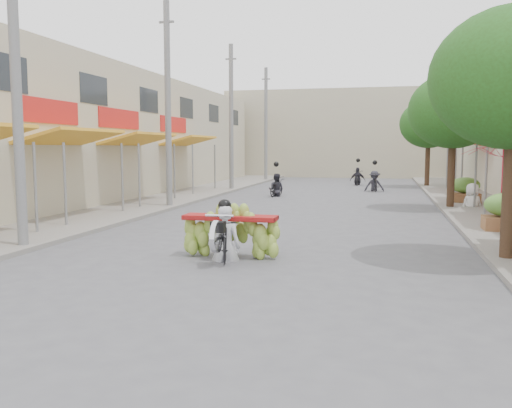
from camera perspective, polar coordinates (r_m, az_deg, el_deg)
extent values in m
plane|color=#545459|center=(8.86, -6.22, -9.82)|extent=(120.00, 120.00, 0.00)
cube|color=gray|center=(25.16, -9.86, 0.55)|extent=(4.00, 60.00, 0.12)
cube|color=gray|center=(23.51, 23.35, -0.23)|extent=(4.00, 60.00, 0.12)
cube|color=#B6AC90|center=(26.58, -20.87, 6.88)|extent=(8.00, 40.00, 6.00)
cylinder|color=slate|center=(15.81, -22.20, 1.44)|extent=(0.08, 0.08, 2.55)
cube|color=gold|center=(18.89, -18.76, 6.71)|extent=(1.77, 4.00, 0.53)
cylinder|color=slate|center=(16.97, -19.47, 1.82)|extent=(0.08, 0.08, 2.55)
cylinder|color=slate|center=(20.08, -13.91, 2.58)|extent=(0.08, 0.08, 2.55)
cube|color=red|center=(19.40, -21.08, 9.12)|extent=(0.10, 3.50, 0.80)
cube|color=gold|center=(23.28, -12.19, 6.70)|extent=(1.77, 4.00, 0.53)
cylinder|color=slate|center=(21.33, -12.19, 2.81)|extent=(0.08, 0.08, 2.55)
cylinder|color=slate|center=(24.63, -8.59, 3.29)|extent=(0.08, 0.08, 2.55)
cube|color=red|center=(23.70, -14.18, 8.70)|extent=(0.10, 3.50, 0.80)
cube|color=gold|center=(28.82, -7.03, 6.63)|extent=(1.77, 4.00, 0.53)
cylinder|color=slate|center=(26.87, -6.68, 3.54)|extent=(0.08, 0.08, 2.55)
cylinder|color=slate|center=(30.27, -4.35, 3.83)|extent=(0.08, 0.08, 2.55)
cube|color=red|center=(29.16, -8.69, 8.27)|extent=(0.10, 3.50, 0.80)
cube|color=#1E2328|center=(17.89, -24.95, 12.48)|extent=(0.08, 2.00, 1.10)
cube|color=#1E2328|center=(22.03, -16.74, 11.45)|extent=(0.08, 2.00, 1.10)
cube|color=#1E2328|center=(26.47, -11.24, 10.63)|extent=(0.08, 2.00, 1.10)
cube|color=#1E2328|center=(31.08, -7.36, 9.99)|extent=(0.08, 2.00, 1.10)
cube|color=#1E2328|center=(35.80, -4.50, 9.49)|extent=(0.08, 2.00, 1.10)
cube|color=#1E2328|center=(40.58, -2.31, 9.09)|extent=(0.08, 2.00, 1.10)
cylinder|color=slate|center=(16.53, 25.25, 1.49)|extent=(0.08, 0.08, 2.55)
cylinder|color=slate|center=(20.25, 23.05, 2.31)|extent=(0.08, 0.08, 2.55)
cube|color=red|center=(24.40, 23.48, 6.30)|extent=(1.77, 4.20, 0.53)
cylinder|color=slate|center=(22.42, 22.11, 2.66)|extent=(0.08, 0.08, 2.55)
cylinder|color=slate|center=(26.18, 20.85, 3.12)|extent=(0.08, 0.08, 2.55)
cube|color=red|center=(30.33, 21.49, 6.23)|extent=(1.77, 4.20, 0.53)
cylinder|color=slate|center=(28.36, 20.27, 3.33)|extent=(0.08, 0.08, 2.55)
cylinder|color=slate|center=(32.13, 19.46, 3.63)|extent=(0.08, 0.08, 2.55)
cube|color=#B6AC90|center=(46.13, 9.81, 7.27)|extent=(20.00, 6.00, 7.00)
cylinder|color=slate|center=(13.88, -23.96, 12.07)|extent=(0.24, 0.24, 8.00)
cylinder|color=slate|center=(21.73, -9.26, 10.12)|extent=(0.24, 0.24, 8.00)
cube|color=slate|center=(22.19, -9.40, 18.39)|extent=(0.60, 0.08, 0.08)
cylinder|color=slate|center=(30.22, -2.63, 9.01)|extent=(0.24, 0.24, 8.00)
cube|color=slate|center=(30.56, -2.66, 15.01)|extent=(0.60, 0.08, 0.08)
cylinder|color=slate|center=(38.95, 1.04, 8.34)|extent=(0.24, 0.24, 8.00)
cube|color=slate|center=(39.21, 1.05, 13.01)|extent=(0.60, 0.08, 0.08)
cylinder|color=#3A2719|center=(12.32, 25.13, 1.66)|extent=(0.28, 0.28, 3.20)
cylinder|color=#3A2719|center=(22.19, 19.88, 3.55)|extent=(0.28, 0.28, 3.20)
ellipsoid|color=#205318|center=(22.22, 20.08, 9.23)|extent=(3.40, 3.40, 2.90)
cylinder|color=#3A2719|center=(34.13, 17.60, 4.36)|extent=(0.28, 0.28, 3.20)
ellipsoid|color=#205318|center=(34.15, 17.72, 8.05)|extent=(3.40, 3.40, 2.90)
cube|color=brown|center=(16.50, 24.84, -1.66)|extent=(1.20, 0.80, 0.50)
ellipsoid|color=#5A9638|center=(16.44, 24.93, 0.34)|extent=(1.20, 0.88, 0.66)
cube|color=brown|center=(24.34, 21.12, 0.79)|extent=(1.20, 0.80, 0.50)
ellipsoid|color=#5A9638|center=(24.30, 21.17, 2.15)|extent=(1.20, 0.88, 0.66)
imported|color=black|center=(11.58, -3.19, -3.69)|extent=(0.80, 1.64, 0.93)
cylinder|color=silver|center=(10.94, -4.16, -3.43)|extent=(0.10, 0.66, 0.66)
cube|color=black|center=(11.01, -4.01, -2.43)|extent=(0.28, 0.22, 0.22)
cylinder|color=silver|center=(11.07, -3.87, -1.23)|extent=(0.60, 0.05, 0.05)
cube|color=maroon|center=(11.85, -2.72, -1.43)|extent=(2.06, 0.55, 0.10)
imported|color=silver|center=(11.43, -3.28, 0.00)|extent=(0.66, 0.49, 1.83)
sphere|color=black|center=(11.34, -3.35, 4.44)|extent=(0.28, 0.28, 0.28)
imported|color=red|center=(16.51, 24.60, 6.05)|extent=(2.81, 2.81, 1.96)
imported|color=white|center=(22.62, 21.87, 2.05)|extent=(1.03, 0.83, 1.81)
imported|color=black|center=(26.69, 2.13, 1.72)|extent=(0.78, 1.57, 0.84)
imported|color=#2A2931|center=(26.65, 2.14, 3.23)|extent=(0.86, 0.60, 1.65)
sphere|color=black|center=(26.63, 2.14, 4.21)|extent=(0.26, 0.26, 0.26)
imported|color=black|center=(30.33, 12.36, 2.31)|extent=(0.78, 1.87, 1.07)
imported|color=#2A2931|center=(30.30, 12.38, 3.43)|extent=(1.13, 0.70, 1.65)
sphere|color=black|center=(30.28, 12.40, 4.29)|extent=(0.26, 0.26, 0.26)
imported|color=black|center=(35.19, 10.66, 2.70)|extent=(0.62, 1.60, 0.90)
imported|color=#2A2931|center=(35.16, 10.68, 3.80)|extent=(0.98, 0.56, 1.65)
sphere|color=black|center=(35.15, 10.69, 4.54)|extent=(0.26, 0.26, 0.26)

